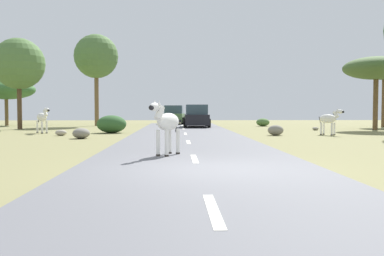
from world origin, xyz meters
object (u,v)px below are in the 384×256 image
(bush_0, at_px, (112,124))
(bush_1, at_px, (263,122))
(zebra_0, at_px, (167,123))
(zebra_2, at_px, (329,119))
(tree_2, at_px, (19,64))
(rock_2, at_px, (81,133))
(tree_1, at_px, (376,69))
(tree_7, at_px, (96,57))
(tree_6, at_px, (384,74))
(rock_1, at_px, (276,130))
(rock_4, at_px, (315,129))
(car_0, at_px, (174,115))
(rock_3, at_px, (61,133))
(car_1, at_px, (196,117))
(tree_3, at_px, (6,90))
(zebra_1, at_px, (42,118))

(bush_0, bearing_deg, bush_1, 40.62)
(zebra_0, distance_m, zebra_2, 13.72)
(tree_2, bearing_deg, rock_2, -56.28)
(tree_1, distance_m, tree_7, 22.24)
(rock_2, bearing_deg, tree_6, 30.70)
(rock_1, bearing_deg, tree_1, 34.70)
(rock_4, bearing_deg, bush_0, -168.58)
(rock_1, bearing_deg, tree_2, 155.07)
(car_0, distance_m, bush_0, 14.51)
(zebra_2, distance_m, rock_1, 3.16)
(bush_1, xyz_separation_m, rock_3, (-13.58, -12.19, -0.17))
(zebra_2, bearing_deg, tree_1, -171.25)
(tree_6, bearing_deg, car_0, 160.19)
(tree_6, bearing_deg, car_1, -177.60)
(zebra_0, bearing_deg, car_1, -68.77)
(tree_3, bearing_deg, bush_0, -47.39)
(rock_3, bearing_deg, zebra_2, 0.44)
(car_1, height_order, tree_6, tree_6)
(zebra_0, bearing_deg, rock_4, -95.48)
(bush_1, bearing_deg, rock_2, -129.55)
(car_0, height_order, rock_3, car_0)
(bush_1, bearing_deg, bush_0, -139.38)
(tree_1, height_order, rock_4, tree_1)
(zebra_2, relative_size, tree_3, 0.30)
(rock_1, distance_m, rock_2, 10.32)
(zebra_2, bearing_deg, tree_7, -78.64)
(tree_2, bearing_deg, zebra_2, -20.62)
(tree_3, bearing_deg, tree_6, -7.30)
(tree_2, relative_size, rock_3, 10.42)
(tree_6, xyz_separation_m, rock_2, (-21.46, -12.74, -4.05))
(tree_1, distance_m, rock_4, 5.96)
(tree_3, distance_m, bush_0, 16.45)
(zebra_2, xyz_separation_m, rock_2, (-13.20, -2.41, -0.63))
(tree_6, height_order, rock_4, tree_6)
(bush_1, relative_size, rock_2, 1.23)
(car_1, bearing_deg, tree_1, -18.77)
(tree_1, bearing_deg, zebra_2, -133.83)
(zebra_2, xyz_separation_m, tree_3, (-23.46, 14.40, 2.26))
(rock_2, bearing_deg, tree_1, 23.11)
(tree_7, xyz_separation_m, rock_3, (0.62, -13.63, -5.79))
(tree_1, height_order, rock_3, tree_1)
(car_0, height_order, tree_1, tree_1)
(tree_2, xyz_separation_m, tree_3, (-3.68, 6.95, -1.51))
(car_1, height_order, rock_4, car_1)
(tree_6, relative_size, bush_1, 4.50)
(car_1, xyz_separation_m, tree_3, (-16.50, 4.70, 2.30))
(tree_2, bearing_deg, bush_0, -34.36)
(car_0, xyz_separation_m, bush_1, (7.54, -4.39, -0.52))
(zebra_1, distance_m, bush_0, 4.10)
(tree_1, height_order, tree_2, tree_2)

